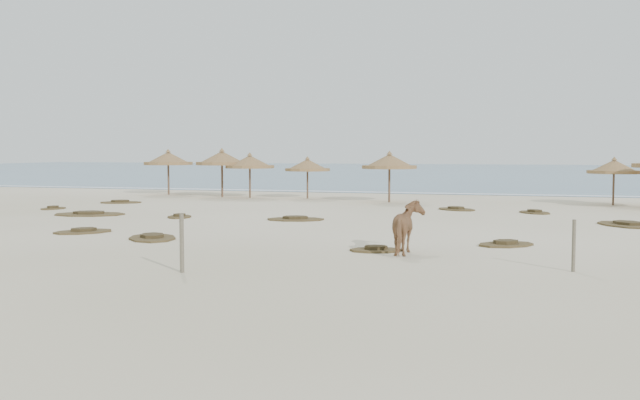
# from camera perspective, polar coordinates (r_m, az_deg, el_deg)

# --- Properties ---
(ground) EXTENTS (160.00, 160.00, 0.00)m
(ground) POSITION_cam_1_polar(r_m,az_deg,el_deg) (22.70, -5.91, -3.19)
(ground) COLOR beige
(ground) RESTS_ON ground
(ocean) EXTENTS (200.00, 100.00, 0.01)m
(ocean) POSITION_cam_1_polar(r_m,az_deg,el_deg) (96.25, 11.35, 2.24)
(ocean) COLOR #284F78
(ocean) RESTS_ON ground
(foam_line) EXTENTS (70.00, 0.60, 0.01)m
(foam_line) POSITION_cam_1_polar(r_m,az_deg,el_deg) (47.68, 6.06, 0.58)
(foam_line) COLOR white
(foam_line) RESTS_ON ground
(palapa_0) EXTENTS (3.35, 3.35, 2.92)m
(palapa_0) POSITION_cam_1_polar(r_m,az_deg,el_deg) (46.50, -12.05, 3.22)
(palapa_0) COLOR brown
(palapa_0) RESTS_ON ground
(palapa_1) EXTENTS (4.16, 4.16, 2.98)m
(palapa_1) POSITION_cam_1_polar(r_m,az_deg,el_deg) (43.52, -7.85, 3.28)
(palapa_1) COLOR brown
(palapa_1) RESTS_ON ground
(palapa_2) EXTENTS (3.10, 3.10, 2.72)m
(palapa_2) POSITION_cam_1_polar(r_m,az_deg,el_deg) (42.57, -5.64, 3.01)
(palapa_2) COLOR brown
(palapa_2) RESTS_ON ground
(palapa_3) EXTENTS (3.48, 3.48, 2.49)m
(palapa_3) POSITION_cam_1_polar(r_m,az_deg,el_deg) (41.78, -1.01, 2.76)
(palapa_3) COLOR brown
(palapa_3) RESTS_ON ground
(palapa_4) EXTENTS (3.84, 3.84, 2.82)m
(palapa_4) POSITION_cam_1_polar(r_m,az_deg,el_deg) (38.91, 5.58, 3.03)
(palapa_4) COLOR brown
(palapa_4) RESTS_ON ground
(palapa_5) EXTENTS (3.52, 3.52, 2.51)m
(palapa_5) POSITION_cam_1_polar(r_m,az_deg,el_deg) (39.66, 22.46, 2.42)
(palapa_5) COLOR brown
(palapa_5) RESTS_ON ground
(horse) EXTENTS (0.88, 1.77, 1.46)m
(horse) POSITION_cam_1_polar(r_m,az_deg,el_deg) (19.55, 7.07, -2.21)
(horse) COLOR #966544
(horse) RESTS_ON ground
(fence_post_near) EXTENTS (0.13, 0.13, 1.37)m
(fence_post_near) POSITION_cam_1_polar(r_m,az_deg,el_deg) (16.83, -10.99, -3.40)
(fence_post_near) COLOR #685F4E
(fence_post_near) RESTS_ON ground
(fence_post_far) EXTENTS (0.10, 0.10, 1.22)m
(fence_post_far) POSITION_cam_1_polar(r_m,az_deg,el_deg) (17.65, 19.64, -3.46)
(fence_post_far) COLOR #685F4E
(fence_post_far) RESTS_ON ground
(scrub_1) EXTENTS (3.52, 2.70, 0.16)m
(scrub_1) POSITION_cam_1_polar(r_m,az_deg,el_deg) (32.84, -17.97, -1.05)
(scrub_1) COLOR brown
(scrub_1) RESTS_ON ground
(scrub_2) EXTENTS (1.45, 1.78, 0.16)m
(scrub_2) POSITION_cam_1_polar(r_m,az_deg,el_deg) (30.62, -11.18, -1.29)
(scrub_2) COLOR brown
(scrub_2) RESTS_ON ground
(scrub_3) EXTENTS (2.66, 2.05, 0.16)m
(scrub_3) POSITION_cam_1_polar(r_m,az_deg,el_deg) (28.97, -1.98, -1.51)
(scrub_3) COLOR brown
(scrub_3) RESTS_ON ground
(scrub_4) EXTENTS (2.15, 2.05, 0.16)m
(scrub_4) POSITION_cam_1_polar(r_m,az_deg,el_deg) (21.95, 14.64, -3.41)
(scrub_4) COLOR brown
(scrub_4) RESTS_ON ground
(scrub_5) EXTENTS (2.95, 3.30, 0.16)m
(scrub_5) POSITION_cam_1_polar(r_m,az_deg,el_deg) (29.18, 23.40, -1.80)
(scrub_5) COLOR brown
(scrub_5) RESTS_ON ground
(scrub_6) EXTENTS (2.59, 2.11, 0.16)m
(scrub_6) POSITION_cam_1_polar(r_m,az_deg,el_deg) (39.79, -15.67, -0.16)
(scrub_6) COLOR brown
(scrub_6) RESTS_ON ground
(scrub_7) EXTENTS (2.43, 2.30, 0.16)m
(scrub_7) POSITION_cam_1_polar(r_m,az_deg,el_deg) (34.44, 10.85, -0.70)
(scrub_7) COLOR brown
(scrub_7) RESTS_ON ground
(scrub_8) EXTENTS (1.03, 1.50, 0.16)m
(scrub_8) POSITION_cam_1_polar(r_m,az_deg,el_deg) (36.65, -20.56, -0.61)
(scrub_8) COLOR brown
(scrub_8) RESTS_ON ground
(scrub_9) EXTENTS (2.49, 2.71, 0.16)m
(scrub_9) POSITION_cam_1_polar(r_m,az_deg,el_deg) (23.43, -13.26, -2.93)
(scrub_9) COLOR brown
(scrub_9) RESTS_ON ground
(scrub_10) EXTENTS (1.92, 2.12, 0.16)m
(scrub_10) POSITION_cam_1_polar(r_m,az_deg,el_deg) (33.52, 16.79, -0.93)
(scrub_10) COLOR brown
(scrub_10) RESTS_ON ground
(scrub_11) EXTENTS (2.30, 2.38, 0.16)m
(scrub_11) POSITION_cam_1_polar(r_m,az_deg,el_deg) (25.88, -18.41, -2.38)
(scrub_11) COLOR brown
(scrub_11) RESTS_ON ground
(scrub_12) EXTENTS (1.71, 1.37, 0.16)m
(scrub_12) POSITION_cam_1_polar(r_m,az_deg,el_deg) (20.11, 4.48, -3.96)
(scrub_12) COLOR brown
(scrub_12) RESTS_ON ground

